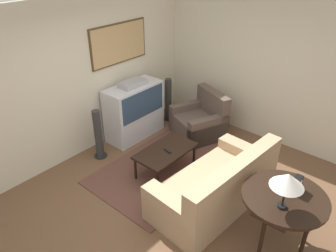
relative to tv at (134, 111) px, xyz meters
name	(u,v)px	position (x,y,z in m)	size (l,w,h in m)	color
ground_plane	(171,202)	(-1.02, -1.78, -0.54)	(12.00, 12.00, 0.00)	brown
wall_back	(74,81)	(-1.00, 0.35, 0.82)	(12.00, 0.10, 2.70)	beige
wall_right	(265,69)	(1.61, -1.78, 0.81)	(0.06, 12.00, 2.70)	beige
area_rug	(168,166)	(-0.37, -1.17, -0.54)	(2.57, 1.61, 0.01)	brown
tv	(134,111)	(0.00, 0.00, 0.00)	(1.15, 0.52, 1.15)	silver
couch	(216,187)	(-0.62, -2.30, -0.23)	(1.98, 1.08, 0.90)	tan
armchair	(200,122)	(0.84, -0.96, -0.25)	(1.10, 1.14, 0.88)	brown
coffee_table	(166,152)	(-0.51, -1.24, -0.15)	(1.02, 0.58, 0.44)	black
console_table	(284,201)	(-0.71, -3.29, 0.18)	(1.01, 1.01, 0.79)	black
table_lamp	(288,181)	(-0.91, -3.33, 0.62)	(0.37, 0.37, 0.46)	black
mantel_clock	(296,184)	(-0.53, -3.33, 0.34)	(0.17, 0.10, 0.18)	black
remote	(168,151)	(-0.52, -1.29, -0.09)	(0.08, 0.17, 0.02)	black
speaker_tower_left	(98,136)	(-0.93, -0.06, -0.11)	(0.23, 0.23, 0.92)	black
speaker_tower_right	(168,101)	(0.93, -0.06, -0.11)	(0.23, 0.23, 0.92)	black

